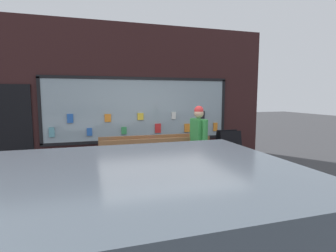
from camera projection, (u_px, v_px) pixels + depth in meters
name	position (u px, v px, depth m)	size (l,w,h in m)	color
ground_plane	(165.00, 188.00, 5.22)	(40.00, 40.00, 0.00)	#38383A
shopfront_facade	(140.00, 95.00, 7.27)	(7.40, 0.29, 3.75)	#331919
display_table_main	(155.00, 145.00, 5.95)	(2.48, 0.62, 0.90)	brown
person_browsing	(198.00, 137.00, 5.71)	(0.24, 0.64, 1.61)	#4C382D
small_dog	(222.00, 167.00, 5.75)	(0.35, 0.52, 0.41)	black
sandwich_board_sign	(228.00, 148.00, 6.85)	(0.63, 0.65, 0.92)	black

